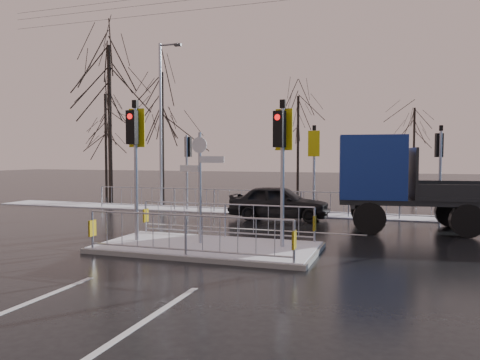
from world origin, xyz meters
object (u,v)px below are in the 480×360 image
(car_far_lane, at_px, (279,202))
(street_lamp_left, at_px, (162,118))
(flatbed_truck, at_px, (401,180))
(traffic_island, at_px, (207,236))

(car_far_lane, height_order, street_lamp_left, street_lamp_left)
(flatbed_truck, height_order, street_lamp_left, street_lamp_left)
(traffic_island, xyz_separation_m, street_lamp_left, (-6.42, 9.49, 4.10))
(flatbed_truck, bearing_deg, traffic_island, -133.60)
(traffic_island, relative_size, street_lamp_left, 0.73)
(traffic_island, xyz_separation_m, flatbed_truck, (5.02, 5.28, 1.34))
(traffic_island, bearing_deg, street_lamp_left, 124.07)
(car_far_lane, distance_m, flatbed_truck, 4.94)
(flatbed_truck, xyz_separation_m, street_lamp_left, (-11.44, 4.21, 2.76))
(car_far_lane, height_order, flatbed_truck, flatbed_truck)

